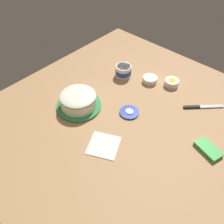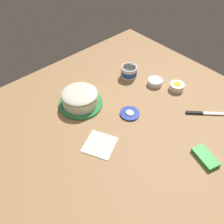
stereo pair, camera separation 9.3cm
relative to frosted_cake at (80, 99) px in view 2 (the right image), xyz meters
name	(u,v)px [view 2 (the right image)]	position (x,y,z in m)	size (l,w,h in m)	color
ground_plane	(130,123)	(0.30, 0.11, -0.05)	(1.54, 1.54, 0.00)	tan
frosted_cake	(80,99)	(0.00, 0.00, 0.00)	(0.26, 0.26, 0.10)	#339351
frosting_tub	(129,72)	(0.00, 0.40, -0.01)	(0.11, 0.11, 0.08)	white
frosting_tub_lid	(130,113)	(0.25, 0.16, -0.04)	(0.11, 0.11, 0.02)	#233DAD
spreading_knife	(203,113)	(0.53, 0.47, -0.04)	(0.18, 0.18, 0.01)	silver
sprinkle_bowl_pink	(155,82)	(0.17, 0.47, -0.03)	(0.09, 0.09, 0.04)	white
sprinkle_bowl_yellow	(177,86)	(0.29, 0.53, -0.02)	(0.09, 0.09, 0.04)	white
candy_box_lower	(205,157)	(0.71, 0.22, -0.04)	(0.13, 0.07, 0.02)	green
paper_napkin	(100,144)	(0.30, -0.11, -0.04)	(0.15, 0.15, 0.01)	white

